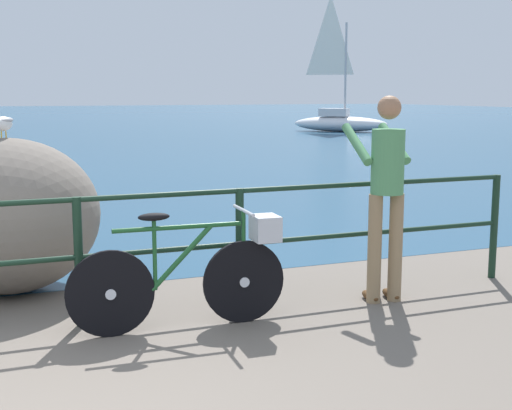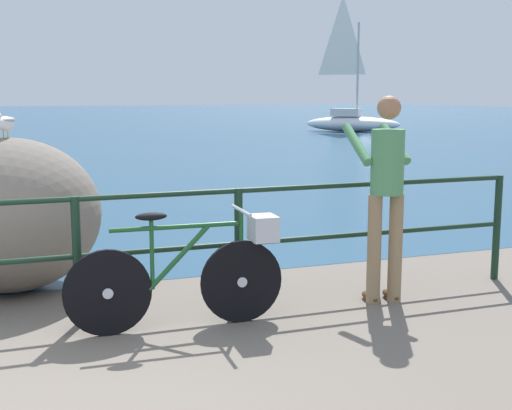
{
  "view_description": "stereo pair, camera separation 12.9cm",
  "coord_description": "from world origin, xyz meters",
  "px_view_note": "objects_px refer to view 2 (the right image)",
  "views": [
    {
      "loc": [
        0.03,
        -3.52,
        1.81
      ],
      "look_at": [
        2.28,
        2.25,
        0.8
      ],
      "focal_mm": 48.91,
      "sensor_mm": 36.0,
      "label": 1
    },
    {
      "loc": [
        0.15,
        -3.57,
        1.81
      ],
      "look_at": [
        2.28,
        2.25,
        0.8
      ],
      "focal_mm": 48.91,
      "sensor_mm": 36.0,
      "label": 2
    }
  ],
  "objects_px": {
    "sailboat": "(351,116)",
    "bicycle": "(195,268)",
    "person_at_railing": "(385,189)",
    "breakwater_boulder_main": "(10,215)",
    "seagull": "(5,122)"
  },
  "relations": [
    {
      "from": "sailboat",
      "to": "bicycle",
      "type": "bearing_deg",
      "value": -77.78
    },
    {
      "from": "sailboat",
      "to": "person_at_railing",
      "type": "bearing_deg",
      "value": -74.69
    },
    {
      "from": "breakwater_boulder_main",
      "to": "sailboat",
      "type": "height_order",
      "value": "sailboat"
    },
    {
      "from": "person_at_railing",
      "to": "breakwater_boulder_main",
      "type": "relative_size",
      "value": 1.08
    },
    {
      "from": "seagull",
      "to": "sailboat",
      "type": "distance_m",
      "value": 26.88
    },
    {
      "from": "breakwater_boulder_main",
      "to": "sailboat",
      "type": "bearing_deg",
      "value": 55.59
    },
    {
      "from": "sailboat",
      "to": "seagull",
      "type": "bearing_deg",
      "value": -81.88
    },
    {
      "from": "bicycle",
      "to": "sailboat",
      "type": "xyz_separation_m",
      "value": [
        13.86,
        23.73,
        0.24
      ]
    },
    {
      "from": "person_at_railing",
      "to": "seagull",
      "type": "xyz_separation_m",
      "value": [
        -3.01,
        1.48,
        0.55
      ]
    },
    {
      "from": "breakwater_boulder_main",
      "to": "person_at_railing",
      "type": "bearing_deg",
      "value": -26.24
    },
    {
      "from": "bicycle",
      "to": "person_at_railing",
      "type": "relative_size",
      "value": 0.95
    },
    {
      "from": "bicycle",
      "to": "seagull",
      "type": "distance_m",
      "value": 2.31
    },
    {
      "from": "person_at_railing",
      "to": "seagull",
      "type": "distance_m",
      "value": 3.41
    },
    {
      "from": "person_at_railing",
      "to": "sailboat",
      "type": "distance_m",
      "value": 26.6
    },
    {
      "from": "bicycle",
      "to": "seagull",
      "type": "bearing_deg",
      "value": 132.59
    }
  ]
}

